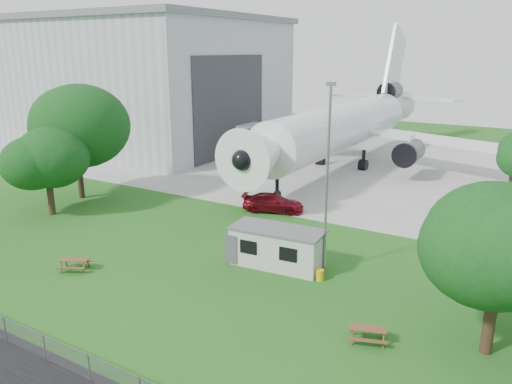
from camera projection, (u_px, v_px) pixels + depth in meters
The scene contains 13 objects.
ground at pixel (165, 278), 31.63m from camera, with size 160.00×160.00×0.00m, color #2D7120.
concrete_apron at pixel (365, 164), 62.95m from camera, with size 120.00×46.00×0.03m, color #B7B7B2.
hangar at pixel (129, 80), 77.49m from camera, with size 43.00×31.00×18.55m.
airliner at pixel (346, 124), 60.73m from camera, with size 46.36×47.73×17.69m.
site_cabin at pixel (277, 247), 33.13m from camera, with size 6.86×3.24×2.62m.
picnic_west at pixel (75, 270), 32.76m from camera, with size 1.80×1.50×0.76m, color brown, non-canonical shape.
picnic_east at pixel (367, 341), 24.75m from camera, with size 1.80×1.50×0.76m, color brown, non-canonical shape.
fence at pixel (33, 353), 23.80m from camera, with size 58.00×0.04×1.30m, color gray.
lamp_mast at pixel (327, 182), 31.03m from camera, with size 0.16×0.16×12.00m, color slate.
tree_west_big at pixel (75, 123), 46.78m from camera, with size 9.61×9.61×12.08m.
tree_west_small at pixel (47, 161), 42.58m from camera, with size 7.03×7.03×8.28m.
tree_east_front at pixel (500, 247), 22.40m from camera, with size 6.78×6.78×8.79m.
car_apron_van at pixel (273, 203), 44.42m from camera, with size 2.21×5.45×1.58m, color maroon.
Camera 1 is at (19.83, -21.81, 13.95)m, focal length 35.00 mm.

